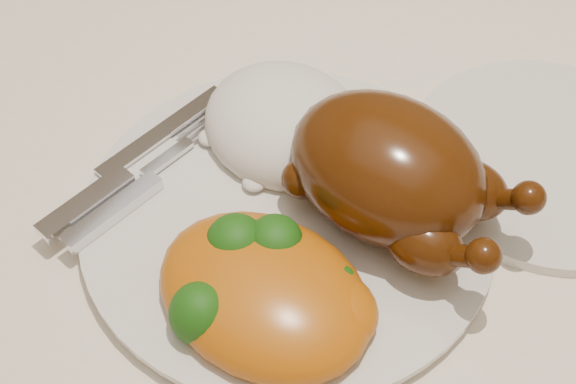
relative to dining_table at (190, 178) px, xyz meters
The scene contains 8 objects.
dining_table is the anchor object (origin of this frame).
tablecloth 0.07m from the dining_table, ahead, with size 1.73×1.03×0.18m.
dinner_plate 0.19m from the dining_table, 23.29° to the right, with size 0.27×0.27×0.01m, color silver.
side_plate 0.30m from the dining_table, 17.58° to the left, with size 0.20×0.20×0.01m, color silver.
roast_chicken 0.25m from the dining_table, ahead, with size 0.17×0.11×0.08m.
rice_mound 0.16m from the dining_table, ahead, with size 0.15×0.14×0.06m.
mac_and_cheese 0.24m from the dining_table, 36.93° to the right, with size 0.15×0.12×0.05m.
cutlery 0.16m from the dining_table, 70.58° to the right, with size 0.05×0.18×0.01m.
Camera 1 is at (0.32, -0.34, 1.20)m, focal length 50.00 mm.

